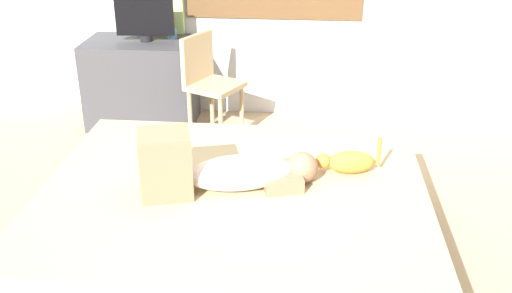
{
  "coord_description": "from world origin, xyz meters",
  "views": [
    {
      "loc": [
        0.3,
        -2.54,
        2.04
      ],
      "look_at": [
        0.03,
        0.37,
        0.66
      ],
      "focal_mm": 41.41,
      "sensor_mm": 36.0,
      "label": 1
    }
  ],
  "objects_px": {
    "person_lying": "(221,169)",
    "cup": "(172,33)",
    "desk": "(142,83)",
    "chair_by_desk": "(208,79)",
    "tv_monitor": "(145,19)",
    "bed": "(235,228)",
    "cat": "(348,162)"
  },
  "relations": [
    {
      "from": "cat",
      "to": "cup",
      "type": "bearing_deg",
      "value": 126.42
    },
    {
      "from": "bed",
      "to": "cup",
      "type": "relative_size",
      "value": 25.38
    },
    {
      "from": "person_lying",
      "to": "chair_by_desk",
      "type": "height_order",
      "value": "chair_by_desk"
    },
    {
      "from": "cup",
      "to": "chair_by_desk",
      "type": "bearing_deg",
      "value": -44.67
    },
    {
      "from": "tv_monitor",
      "to": "cat",
      "type": "bearing_deg",
      "value": -48.27
    },
    {
      "from": "person_lying",
      "to": "cat",
      "type": "relative_size",
      "value": 2.62
    },
    {
      "from": "bed",
      "to": "chair_by_desk",
      "type": "bearing_deg",
      "value": 103.84
    },
    {
      "from": "person_lying",
      "to": "cat",
      "type": "xyz_separation_m",
      "value": [
        0.67,
        0.24,
        -0.05
      ]
    },
    {
      "from": "desk",
      "to": "chair_by_desk",
      "type": "height_order",
      "value": "chair_by_desk"
    },
    {
      "from": "chair_by_desk",
      "to": "tv_monitor",
      "type": "bearing_deg",
      "value": 156.15
    },
    {
      "from": "cat",
      "to": "tv_monitor",
      "type": "xyz_separation_m",
      "value": [
        -1.59,
        1.79,
        0.34
      ]
    },
    {
      "from": "cat",
      "to": "tv_monitor",
      "type": "bearing_deg",
      "value": 131.73
    },
    {
      "from": "desk",
      "to": "cup",
      "type": "bearing_deg",
      "value": 22.39
    },
    {
      "from": "bed",
      "to": "desk",
      "type": "xyz_separation_m",
      "value": [
        -1.06,
        2.01,
        0.12
      ]
    },
    {
      "from": "cat",
      "to": "cup",
      "type": "distance_m",
      "value": 2.36
    },
    {
      "from": "person_lying",
      "to": "cat",
      "type": "height_order",
      "value": "person_lying"
    },
    {
      "from": "person_lying",
      "to": "cup",
      "type": "xyz_separation_m",
      "value": [
        -0.73,
        2.14,
        0.16
      ]
    },
    {
      "from": "bed",
      "to": "desk",
      "type": "distance_m",
      "value": 2.27
    },
    {
      "from": "person_lying",
      "to": "tv_monitor",
      "type": "relative_size",
      "value": 1.95
    },
    {
      "from": "cup",
      "to": "cat",
      "type": "bearing_deg",
      "value": -53.58
    },
    {
      "from": "tv_monitor",
      "to": "cup",
      "type": "distance_m",
      "value": 0.26
    },
    {
      "from": "cat",
      "to": "desk",
      "type": "distance_m",
      "value": 2.45
    },
    {
      "from": "bed",
      "to": "chair_by_desk",
      "type": "distance_m",
      "value": 1.84
    },
    {
      "from": "bed",
      "to": "tv_monitor",
      "type": "height_order",
      "value": "tv_monitor"
    },
    {
      "from": "cat",
      "to": "tv_monitor",
      "type": "relative_size",
      "value": 0.74
    },
    {
      "from": "tv_monitor",
      "to": "person_lying",
      "type": "bearing_deg",
      "value": -65.53
    },
    {
      "from": "tv_monitor",
      "to": "cup",
      "type": "height_order",
      "value": "tv_monitor"
    },
    {
      "from": "desk",
      "to": "tv_monitor",
      "type": "height_order",
      "value": "tv_monitor"
    },
    {
      "from": "tv_monitor",
      "to": "bed",
      "type": "bearing_deg",
      "value": -63.84
    },
    {
      "from": "tv_monitor",
      "to": "chair_by_desk",
      "type": "bearing_deg",
      "value": -23.85
    },
    {
      "from": "person_lying",
      "to": "tv_monitor",
      "type": "height_order",
      "value": "tv_monitor"
    },
    {
      "from": "chair_by_desk",
      "to": "person_lying",
      "type": "bearing_deg",
      "value": -78.26
    }
  ]
}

